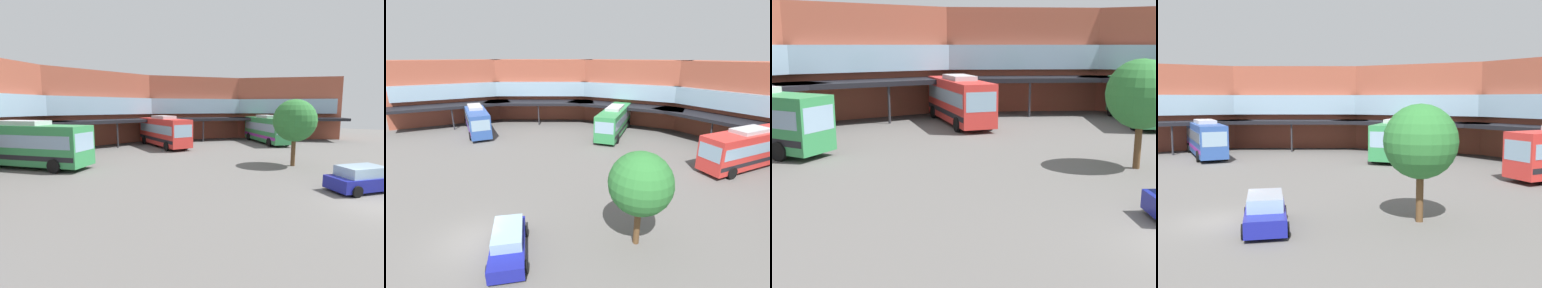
# 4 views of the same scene
# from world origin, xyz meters

# --- Properties ---
(station_building) EXTENTS (74.79, 34.83, 9.77)m
(station_building) POSITION_xyz_m (0.00, 24.38, 4.91)
(station_building) COLOR #9E4C38
(station_building) RESTS_ON ground
(bus_0) EXTENTS (6.75, 10.53, 3.95)m
(bus_0) POSITION_xyz_m (10.43, 22.85, 2.00)
(bus_0) COLOR red
(bus_0) RESTS_ON ground
(bus_3) EXTENTS (9.30, 9.05, 3.94)m
(bus_3) POSITION_xyz_m (21.42, 13.12, 1.99)
(bus_3) COLOR #338C4C
(bus_3) RESTS_ON ground
(plaza_tree) EXTENTS (3.59, 3.59, 5.70)m
(plaza_tree) POSITION_xyz_m (7.59, 6.01, 3.88)
(plaza_tree) COLOR brown
(plaza_tree) RESTS_ON ground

